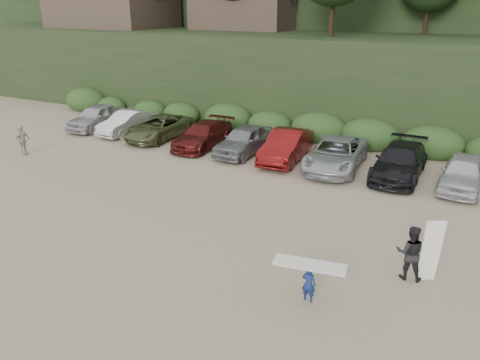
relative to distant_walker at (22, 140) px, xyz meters
The scene contains 5 objects.
ground 16.49m from the distant_walker, 13.65° to the right, with size 120.00×120.00×0.00m, color tan.
parked_cars 18.79m from the distant_walker, 19.11° to the left, with size 39.39×6.02×1.64m.
distant_walker is the anchor object (origin of this frame).
child_surfer 19.95m from the distant_walker, 16.52° to the right, with size 2.12×0.89×1.23m.
adult_surfer 21.75m from the distant_walker, ahead, with size 1.37×0.81×2.12m.
Camera 1 is at (6.73, -12.88, 8.14)m, focal length 35.00 mm.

